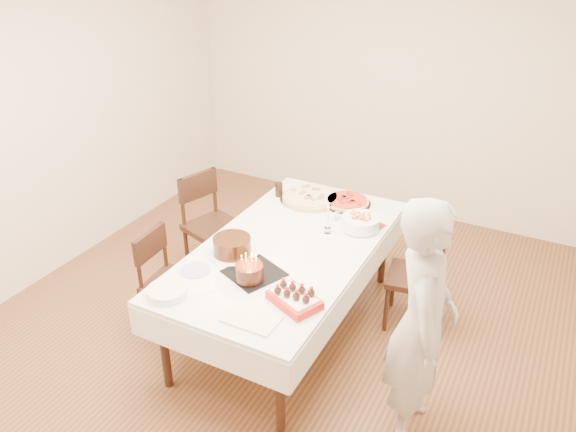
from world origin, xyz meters
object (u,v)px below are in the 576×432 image
at_px(chair_right_savory, 414,277).
at_px(person, 421,324).
at_px(pizza_white, 311,197).
at_px(birthday_cake, 249,268).
at_px(chair_left_dessert, 174,284).
at_px(chair_left_savory, 214,227).
at_px(layer_cake, 232,246).
at_px(pasta_bowl, 360,223).
at_px(taper_candle, 328,219).
at_px(dining_table, 288,287).
at_px(strawberry_box, 294,298).
at_px(cola_glass, 279,190).
at_px(pizza_pepperoni, 347,201).

height_order(chair_right_savory, person, person).
bearing_deg(pizza_white, birthday_cake, -82.90).
xyz_separation_m(chair_left_dessert, birthday_cake, (0.74, -0.10, 0.43)).
xyz_separation_m(chair_left_savory, layer_cake, (0.64, -0.68, 0.35)).
xyz_separation_m(person, layer_cake, (-1.42, 0.21, 0.01)).
bearing_deg(birthday_cake, pizza_white, 97.10).
bearing_deg(pasta_bowl, chair_right_savory, 4.03).
bearing_deg(pizza_white, person, -44.00).
relative_size(pizza_white, taper_candle, 2.20).
distance_m(person, pasta_bowl, 1.23).
relative_size(dining_table, strawberry_box, 6.64).
height_order(pasta_bowl, taper_candle, taper_candle).
bearing_deg(cola_glass, birthday_cake, -70.21).
bearing_deg(taper_candle, strawberry_box, -78.76).
xyz_separation_m(pizza_white, birthday_cake, (0.16, -1.27, 0.08)).
relative_size(chair_left_dessert, strawberry_box, 2.60).
bearing_deg(birthday_cake, layer_cake, 141.38).
xyz_separation_m(pizza_pepperoni, taper_candle, (0.06, -0.52, 0.10)).
distance_m(dining_table, birthday_cake, 0.70).
xyz_separation_m(pasta_bowl, birthday_cake, (-0.39, -0.99, 0.04)).
bearing_deg(cola_glass, dining_table, -56.98).
xyz_separation_m(pizza_pepperoni, birthday_cake, (-0.14, -1.34, 0.08)).
bearing_deg(pizza_pepperoni, birthday_cake, -95.98).
bearing_deg(dining_table, chair_left_savory, 157.44).
relative_size(chair_right_savory, person, 0.53).
bearing_deg(pasta_bowl, chair_left_dessert, -141.89).
bearing_deg(chair_left_dessert, cola_glass, -108.62).
distance_m(dining_table, strawberry_box, 0.81).
relative_size(chair_left_dessert, person, 0.52).
distance_m(chair_left_savory, cola_glass, 0.67).
relative_size(pizza_white, layer_cake, 1.57).
bearing_deg(cola_glass, layer_cake, -80.93).
xyz_separation_m(chair_left_dessert, strawberry_box, (1.12, -0.19, 0.37)).
bearing_deg(strawberry_box, layer_cake, 154.61).
relative_size(taper_candle, cola_glass, 2.01).
xyz_separation_m(birthday_cake, strawberry_box, (0.38, -0.09, -0.06)).
height_order(pasta_bowl, cola_glass, cola_glass).
height_order(pizza_white, birthday_cake, birthday_cake).
xyz_separation_m(person, pasta_bowl, (-0.75, 0.98, 0.00)).
bearing_deg(pizza_pepperoni, layer_cake, -110.46).
height_order(pizza_white, layer_cake, layer_cake).
bearing_deg(pasta_bowl, pizza_pepperoni, 125.91).
distance_m(chair_left_savory, strawberry_box, 1.66).
distance_m(chair_right_savory, taper_candle, 0.82).
bearing_deg(chair_left_dessert, pizza_pepperoni, -128.50).
relative_size(chair_left_dessert, cola_glass, 6.92).
bearing_deg(pasta_bowl, taper_candle, -139.09).
distance_m(taper_candle, birthday_cake, 0.84).
relative_size(pizza_pepperoni, pasta_bowl, 1.37).
relative_size(dining_table, person, 1.33).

